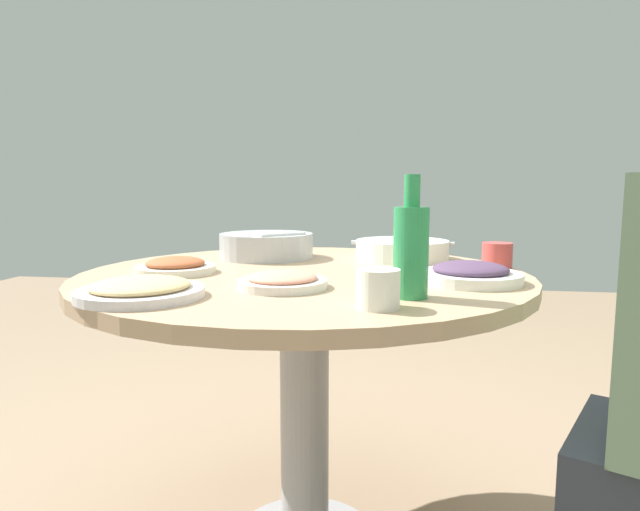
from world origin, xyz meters
The scene contains 10 objects.
round_dining_table centered at (0.00, 0.00, 0.62)m, with size 1.13×1.13×0.77m.
rice_bowl centered at (-0.16, 0.25, 0.81)m, with size 0.28×0.28×0.08m.
soup_bowl centered at (0.25, 0.28, 0.80)m, with size 0.30×0.28×0.06m.
dish_shrimp centered at (-0.01, -0.23, 0.79)m, with size 0.19×0.19×0.04m.
dish_noodles centered at (-0.26, -0.37, 0.79)m, with size 0.25×0.25×0.04m.
dish_stirfry centered at (-0.32, -0.07, 0.79)m, with size 0.20×0.20×0.04m.
dish_eggplant centered at (0.40, -0.10, 0.79)m, with size 0.23×0.23×0.05m.
green_bottle centered at (0.26, -0.29, 0.87)m, with size 0.07×0.07×0.24m.
tea_cup_near centered at (0.50, 0.15, 0.81)m, with size 0.08×0.08×0.07m, color #BE4342.
tea_cup_far centered at (0.20, -0.39, 0.81)m, with size 0.08×0.08×0.07m, color white.
Camera 1 is at (0.24, -1.32, 0.99)m, focal length 29.76 mm.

